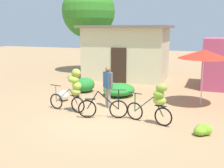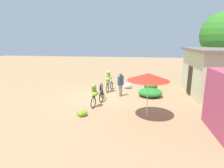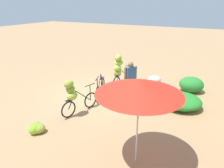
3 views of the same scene
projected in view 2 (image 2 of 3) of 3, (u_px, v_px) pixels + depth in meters
The scene contains 12 objects.
ground_plane at pixel (100, 97), 12.69m from camera, with size 60.00×60.00×0.00m, color #A88259.
building_low at pixel (210, 72), 12.77m from camera, with size 5.29×3.04×3.23m.
tree_behind_building at pixel (223, 35), 15.10m from camera, with size 3.64×3.64×6.01m.
hedge_bush_front_left at pixel (151, 85), 14.42m from camera, with size 0.96×1.08×0.69m, color #288130.
hedge_bush_front_right at pixel (150, 93), 12.69m from camera, with size 1.44×1.62×0.56m, color #27842D.
market_umbrella at pixel (148, 77), 8.80m from camera, with size 2.02×2.02×2.26m.
bicycle_leftmost at pixel (108, 79), 13.65m from camera, with size 1.62×0.47×1.64m.
bicycle_near_pile at pixel (101, 92), 12.59m from camera, with size 1.66×0.60×1.03m.
bicycle_center_loaded at pixel (95, 93), 10.70m from camera, with size 1.63×0.52×1.39m.
banana_pile_on_ground at pixel (82, 113), 9.48m from camera, with size 0.65×0.73×0.33m.
produce_sack at pixel (128, 86), 14.82m from camera, with size 0.70×0.44×0.44m, color silver.
person_vendor at pixel (121, 82), 12.56m from camera, with size 0.48×0.40×1.64m.
Camera 2 is at (11.91, 2.48, 3.80)m, focal length 29.81 mm.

